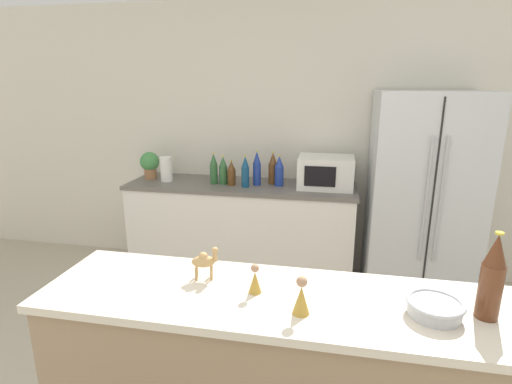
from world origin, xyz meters
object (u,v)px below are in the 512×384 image
fruit_bowl (435,307)px  refrigerator (422,198)px  back_bottle_4 (214,169)px  wise_man_figurine_blue (255,280)px  microwave (326,172)px  back_bottle_6 (245,172)px  back_bottle_1 (279,171)px  back_bottle_0 (273,168)px  back_bottle_5 (232,173)px  paper_towel_roll (166,169)px  wise_man_figurine_crimson (301,298)px  potted_plant (150,164)px  back_bottle_2 (223,171)px  camel_figurine (205,261)px  back_bottle_3 (257,169)px  wine_bottle (492,278)px

fruit_bowl → refrigerator: bearing=80.3°
back_bottle_4 → wise_man_figurine_blue: bearing=-68.4°
microwave → back_bottle_6: bearing=-170.5°
back_bottle_1 → back_bottle_0: bearing=136.0°
microwave → back_bottle_5: size_ratio=2.06×
paper_towel_roll → wise_man_figurine_crimson: 2.57m
paper_towel_roll → wise_man_figurine_crimson: paper_towel_roll is taller
wise_man_figurine_blue → potted_plant: bearing=125.2°
back_bottle_1 → back_bottle_2: 0.52m
back_bottle_4 → back_bottle_5: bearing=-6.0°
refrigerator → camel_figurine: bearing=-124.1°
back_bottle_3 → paper_towel_roll: bearing=-178.1°
back_bottle_4 → back_bottle_6: (0.31, -0.06, -0.00)m
back_bottle_0 → back_bottle_4: 0.55m
microwave → back_bottle_3: (-0.62, -0.03, 0.01)m
back_bottle_5 → wise_man_figurine_crimson: (0.82, -2.10, 0.02)m
fruit_bowl → camel_figurine: (-0.93, 0.11, 0.05)m
back_bottle_3 → fruit_bowl: 2.33m
back_bottle_6 → fruit_bowl: 2.29m
refrigerator → back_bottle_4: bearing=178.8°
microwave → wise_man_figurine_blue: size_ratio=3.77×
potted_plant → camel_figurine: potted_plant is taller
paper_towel_roll → back_bottle_5: 0.64m
paper_towel_roll → back_bottle_6: 0.78m
refrigerator → potted_plant: bearing=177.4°
wine_bottle → wise_man_figurine_blue: wine_bottle is taller
microwave → back_bottle_2: microwave is taller
microwave → back_bottle_6: 0.72m
wise_man_figurine_blue → wise_man_figurine_crimson: wise_man_figurine_crimson is taller
back_bottle_0 → back_bottle_1: bearing=-44.0°
back_bottle_6 → wise_man_figurine_blue: bearing=-76.1°
refrigerator → wise_man_figurine_crimson: bearing=-111.8°
refrigerator → back_bottle_4: (-1.82, 0.04, 0.17)m
back_bottle_1 → potted_plant: bearing=178.5°
fruit_bowl → microwave: bearing=102.5°
back_bottle_1 → back_bottle_3: back_bottle_3 is taller
paper_towel_roll → back_bottle_4: 0.47m
microwave → back_bottle_1: 0.41m
wise_man_figurine_crimson → refrigerator: bearing=68.2°
wise_man_figurine_crimson → potted_plant: bearing=127.1°
paper_towel_roll → wise_man_figurine_blue: (1.26, -2.00, 0.00)m
back_bottle_2 → back_bottle_4: (-0.09, -0.01, 0.01)m
back_bottle_1 → back_bottle_4: bearing=-176.0°
microwave → back_bottle_6: size_ratio=1.67×
paper_towel_roll → wise_man_figurine_crimson: size_ratio=1.53×
microwave → back_bottle_4: back_bottle_4 is taller
wise_man_figurine_blue → paper_towel_roll: bearing=122.2°
back_bottle_6 → camel_figurine: size_ratio=1.94×
back_bottle_1 → wine_bottle: 2.31m
back_bottle_3 → wine_bottle: 2.40m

